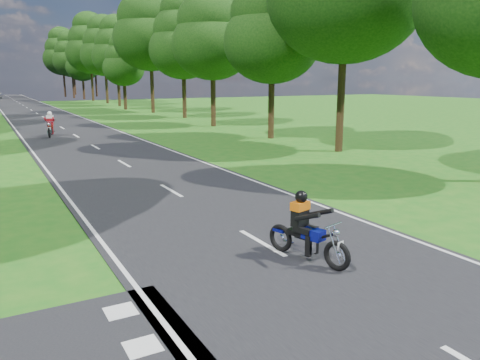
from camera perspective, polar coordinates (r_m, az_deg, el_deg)
ground at (r=9.62m, az=9.03°, el=-11.22°), size 160.00×160.00×0.00m
main_road at (r=57.30m, az=-23.53°, el=7.47°), size 7.00×140.00×0.02m
road_markings at (r=55.43m, az=-23.48°, el=7.36°), size 7.40×140.00×0.01m
treeline at (r=67.48m, az=-23.80°, el=15.05°), size 40.00×115.35×14.78m
rider_near_blue at (r=9.96m, az=8.28°, el=-5.64°), size 1.05×1.89×1.50m
rider_far_red at (r=33.76m, az=-22.15°, el=6.35°), size 1.07×2.09×1.66m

